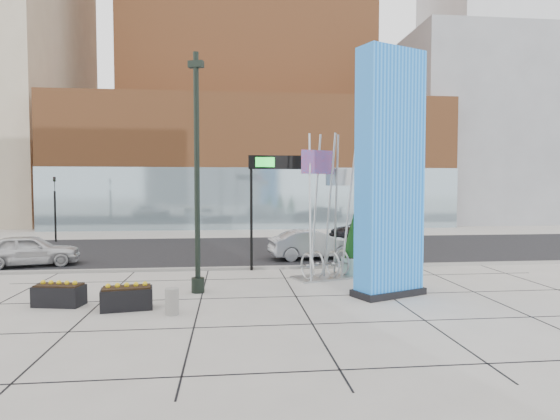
{
  "coord_description": "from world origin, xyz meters",
  "views": [
    {
      "loc": [
        -1.09,
        -15.64,
        3.55
      ],
      "look_at": [
        0.81,
        2.0,
        2.62
      ],
      "focal_mm": 30.0,
      "sensor_mm": 36.0,
      "label": 1
    }
  ],
  "objects": [
    {
      "name": "public_art_sculpture",
      "position": [
        2.56,
        1.85,
        1.45
      ],
      "size": [
        2.7,
        1.92,
        5.54
      ],
      "rotation": [
        0.0,
        0.0,
        0.32
      ],
      "color": "#AAAEAF",
      "rests_on": "ground"
    },
    {
      "name": "box_planter_north",
      "position": [
        -4.04,
        -2.0,
        0.36
      ],
      "size": [
        1.51,
        0.93,
        0.78
      ],
      "rotation": [
        0.0,
        0.0,
        0.17
      ],
      "color": "black",
      "rests_on": "ground"
    },
    {
      "name": "lamp_post",
      "position": [
        -2.15,
        -0.07,
        3.22
      ],
      "size": [
        0.53,
        0.43,
        7.87
      ],
      "rotation": [
        0.0,
        0.0,
        -0.31
      ],
      "color": "black",
      "rests_on": "ground"
    },
    {
      "name": "tower_podium",
      "position": [
        1.0,
        27.0,
        5.5
      ],
      "size": [
        34.0,
        10.0,
        11.0
      ],
      "primitive_type": "cube",
      "color": "brown",
      "rests_on": "ground"
    },
    {
      "name": "car_dark_east",
      "position": [
        7.65,
        13.41,
        0.74
      ],
      "size": [
        5.42,
        3.16,
        1.48
      ],
      "primitive_type": "imported",
      "rotation": [
        0.0,
        0.0,
        -1.34
      ],
      "color": "black",
      "rests_on": "ground"
    },
    {
      "name": "car_white_west",
      "position": [
        -9.85,
        5.8,
        0.7
      ],
      "size": [
        4.37,
        2.57,
        1.39
      ],
      "primitive_type": "imported",
      "rotation": [
        0.0,
        0.0,
        1.81
      ],
      "color": "silver",
      "rests_on": "ground"
    },
    {
      "name": "curb_edge",
      "position": [
        0.0,
        4.0,
        0.06
      ],
      "size": [
        80.0,
        0.3,
        0.12
      ],
      "primitive_type": "cube",
      "color": "gray",
      "rests_on": "ground"
    },
    {
      "name": "round_planter_mid",
      "position": [
        4.97,
        3.6,
        1.33
      ],
      "size": [
        1.12,
        1.12,
        2.81
      ],
      "color": "#8EC0B7",
      "rests_on": "ground"
    },
    {
      "name": "tower_glass_front",
      "position": [
        1.0,
        22.2,
        2.5
      ],
      "size": [
        34.0,
        0.6,
        5.0
      ],
      "primitive_type": "cube",
      "color": "#8CA5B2",
      "rests_on": "ground"
    },
    {
      "name": "building_pale_office",
      "position": [
        36.0,
        48.0,
        27.5
      ],
      "size": [
        16.0,
        16.0,
        55.0
      ],
      "primitive_type": "cube",
      "color": "#B2B7BC",
      "rests_on": "ground"
    },
    {
      "name": "car_silver_mid",
      "position": [
        2.91,
        6.47,
        0.7
      ],
      "size": [
        4.41,
        2.01,
        1.4
      ],
      "primitive_type": "imported",
      "rotation": [
        0.0,
        0.0,
        1.7
      ],
      "color": "#A0A2A8",
      "rests_on": "ground"
    },
    {
      "name": "blue_pylon",
      "position": [
        4.0,
        -1.16,
        3.78
      ],
      "size": [
        2.57,
        1.88,
        7.83
      ],
      "rotation": [
        0.0,
        0.0,
        0.4
      ],
      "color": "blue",
      "rests_on": "ground"
    },
    {
      "name": "street_asphalt",
      "position": [
        0.0,
        10.0,
        0.01
      ],
      "size": [
        80.0,
        12.0,
        0.02
      ],
      "primitive_type": "cube",
      "color": "black",
      "rests_on": "ground"
    },
    {
      "name": "traffic_signal",
      "position": [
        -12.0,
        15.0,
        2.3
      ],
      "size": [
        0.15,
        0.18,
        4.1
      ],
      "color": "black",
      "rests_on": "ground"
    },
    {
      "name": "round_planter_west",
      "position": [
        3.8,
        2.34,
        1.21
      ],
      "size": [
        1.02,
        1.02,
        2.55
      ],
      "color": "#8EC0B7",
      "rests_on": "ground"
    },
    {
      "name": "ground",
      "position": [
        0.0,
        0.0,
        0.0
      ],
      "size": [
        160.0,
        160.0,
        0.0
      ],
      "primitive_type": "plane",
      "color": "#9E9991",
      "rests_on": "ground"
    },
    {
      "name": "box_planter_south",
      "position": [
        -6.11,
        -1.38,
        0.35
      ],
      "size": [
        1.49,
        0.95,
        0.76
      ],
      "rotation": [
        0.0,
        0.0,
        -0.2
      ],
      "color": "black",
      "rests_on": "ground"
    },
    {
      "name": "round_planter_east",
      "position": [
        6.32,
        3.6,
        1.22
      ],
      "size": [
        1.03,
        1.03,
        2.58
      ],
      "color": "#8EC0B7",
      "rests_on": "ground"
    },
    {
      "name": "overhead_street_sign",
      "position": [
        0.62,
        3.8,
        4.12
      ],
      "size": [
        2.26,
        0.28,
        4.8
      ],
      "rotation": [
        0.0,
        0.0,
        0.03
      ],
      "color": "black",
      "rests_on": "ground"
    },
    {
      "name": "concrete_bollard",
      "position": [
        -2.69,
        -2.69,
        0.36
      ],
      "size": [
        0.37,
        0.37,
        0.73
      ],
      "primitive_type": "cylinder",
      "color": "gray",
      "rests_on": "ground"
    },
    {
      "name": "building_grey_parking",
      "position": [
        26.0,
        32.0,
        9.0
      ],
      "size": [
        20.0,
        18.0,
        18.0
      ],
      "primitive_type": "cube",
      "color": "slate",
      "rests_on": "ground"
    }
  ]
}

